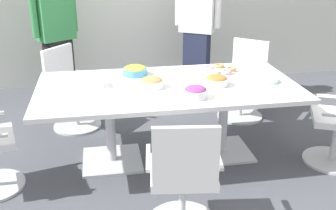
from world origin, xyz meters
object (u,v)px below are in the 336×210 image
Objects in this scene: snack_bowl_cookies at (152,82)px; napkin_pile at (94,83)px; plate_stack at (266,80)px; person_standing_1 at (197,24)px; office_chair_4 at (244,84)px; snack_bowl_pretzels at (217,80)px; snack_bowl_candy_mix at (195,92)px; conference_table at (168,98)px; donut_platter at (220,70)px; snack_bowl_chips_yellow at (135,70)px; office_chair_0 at (71,92)px; person_standing_0 at (56,33)px; office_chair_2 at (183,182)px.

napkin_pile is (-0.52, 0.11, -0.01)m from snack_bowl_cookies.
snack_bowl_cookies is at bearing 178.90° from plate_stack.
person_standing_1 is 1.70m from plate_stack.
snack_bowl_cookies is at bearing -11.73° from napkin_pile.
office_chair_4 reaches higher than snack_bowl_pretzels.
snack_bowl_pretzels is 1.05× the size of snack_bowl_candy_mix.
snack_bowl_candy_mix is 0.90× the size of plate_stack.
donut_platter is at bearing 28.31° from conference_table.
snack_bowl_candy_mix is 0.85× the size of snack_bowl_chips_yellow.
conference_table is 0.48m from snack_bowl_chips_yellow.
snack_bowl_candy_mix is 0.82m from plate_stack.
office_chair_0 reaches higher than snack_bowl_chips_yellow.
snack_bowl_chips_yellow is (-1.34, -0.50, 0.39)m from office_chair_4.
office_chair_0 is (-0.95, 0.91, -0.22)m from conference_table.
donut_platter is at bearing 118.44° from person_standing_1.
person_standing_0 is at bearing 131.85° from snack_bowl_pretzels.
donut_platter is at bearing 91.09° from office_chair_4.
snack_bowl_pretzels is at bearing 70.52° from office_chair_2.
office_chair_4 is 2.80× the size of donut_platter.
office_chair_4 is 0.51× the size of person_standing_0.
snack_bowl_pretzels is at bearing -32.07° from snack_bowl_chips_yellow.
plate_stack reaches higher than conference_table.
conference_table is 0.70m from napkin_pile.
snack_bowl_pretzels is at bearing -4.18° from snack_bowl_cookies.
snack_bowl_candy_mix reaches higher than snack_bowl_chips_yellow.
person_standing_1 reaches higher than office_chair_4.
snack_bowl_chips_yellow is 1.06× the size of plate_stack.
snack_bowl_candy_mix is at bearing 88.29° from person_standing_0.
snack_bowl_pretzels is 0.98× the size of snack_bowl_cookies.
person_standing_1 is (0.66, 1.60, 0.37)m from conference_table.
plate_stack is (1.02, 1.04, 0.36)m from office_chair_2.
office_chair_2 is at bearing -94.30° from conference_table.
person_standing_1 reaches higher than snack_bowl_pretzels.
snack_bowl_pretzels is at bearing 94.24° from office_chair_0.
snack_bowl_candy_mix reaches higher than napkin_pile.
snack_bowl_cookies is 0.68× the size of donut_platter.
snack_bowl_chips_yellow is 0.75× the size of donut_platter.
office_chair_2 reaches higher than conference_table.
person_standing_0 reaches higher than office_chair_4.
plate_stack is at bearing -4.57° from napkin_pile.
snack_bowl_candy_mix reaches higher than conference_table.
office_chair_2 is 0.51× the size of person_standing_0.
snack_bowl_pretzels is at bearing -10.81° from conference_table.
office_chair_4 is 0.81m from donut_platter.
napkin_pile is at bearing 71.17° from person_standing_0.
conference_table is 1.13m from office_chair_2.
snack_bowl_cookies is at bearing 94.99° from person_standing_1.
office_chair_4 is at bearing 125.65° from person_standing_0.
snack_bowl_cookies is at bearing -74.20° from snack_bowl_chips_yellow.
conference_table is 0.69m from donut_platter.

